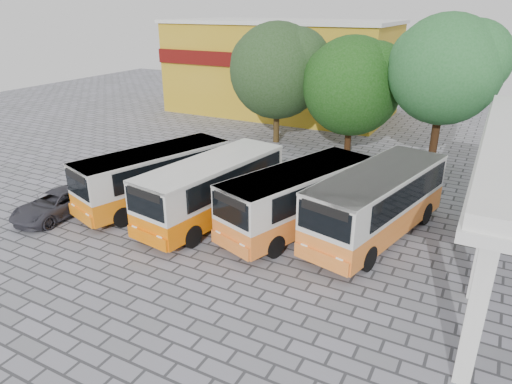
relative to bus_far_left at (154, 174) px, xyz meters
The scene contains 10 objects.
ground 7.91m from the bus_far_left, 22.50° to the right, with size 90.00×90.00×0.00m, color slate.
shophouse_block 23.48m from the bus_far_left, 99.50° to the left, with size 20.40×10.40×8.30m.
bus_far_left is the anchor object (origin of this frame).
bus_centre_left 3.51m from the bus_far_left, ahead, with size 3.62×8.35×2.90m.
bus_centre_right 7.50m from the bus_far_left, ahead, with size 4.84×8.44×2.85m.
bus_far_right 10.88m from the bus_far_left, ahead, with size 4.42×8.82×3.02m.
tree_left 13.91m from the bus_far_left, 88.04° to the left, with size 7.06×6.73×8.55m.
tree_middle 14.57m from the bus_far_left, 64.60° to the left, with size 6.71×6.39×7.82m.
tree_right 17.04m from the bus_far_left, 44.40° to the left, with size 6.43×6.12×9.21m.
parked_car 4.85m from the bus_far_left, 135.57° to the right, with size 2.04×4.41×1.23m, color #303039.
Camera 1 is at (7.39, -13.58, 9.45)m, focal length 32.00 mm.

